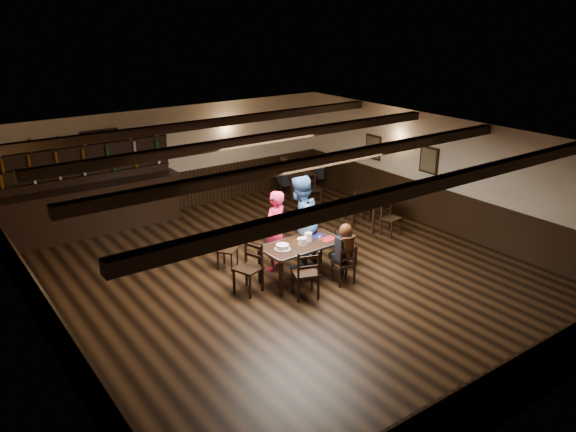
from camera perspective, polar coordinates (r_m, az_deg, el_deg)
ground at (r=11.18m, az=0.19°, el=-6.22°), size 10.00×10.00×0.00m
room_shell at (r=10.55m, az=0.12°, el=2.37°), size 9.02×10.02×2.71m
dining_table at (r=10.84m, az=1.44°, el=-3.18°), size 1.64×0.84×0.75m
chair_near_left at (r=10.17m, az=1.93°, el=-5.57°), size 0.56×0.55×0.96m
chair_near_right at (r=10.77m, az=5.86°, el=-4.68°), size 0.43×0.42×0.80m
chair_end_left at (r=10.47m, az=-3.81°, el=-4.78°), size 0.55×0.56×0.96m
chair_end_right at (r=11.52m, az=5.63°, el=-2.92°), size 0.36×0.38×0.80m
chair_far_pushed at (r=11.48m, az=-6.50°, el=-3.08°), size 0.50×0.50×0.79m
woman_pink at (r=11.20m, az=-1.34°, el=-1.51°), size 0.71×0.59×1.67m
man_blue at (r=11.30m, az=1.19°, el=-0.62°), size 1.12×1.00×1.92m
seated_person at (r=10.66m, az=5.80°, el=-2.86°), size 0.32×0.49×0.79m
cake at (r=10.54m, az=-0.56°, el=-3.17°), size 0.30×0.30×0.10m
plate_stack_a at (r=10.71m, az=1.51°, el=-2.60°), size 0.16×0.16×0.15m
plate_stack_b at (r=10.90m, az=2.08°, el=-2.13°), size 0.14×0.14×0.17m
tea_light at (r=10.93m, az=1.08°, el=-2.41°), size 0.05×0.05×0.06m
salt_shaker at (r=10.95m, az=3.25°, el=-2.27°), size 0.04×0.04×0.09m
pepper_shaker at (r=11.01m, az=3.41°, el=-2.17°), size 0.03×0.03×0.08m
drink_glass at (r=11.06m, az=2.09°, el=-1.98°), size 0.06×0.06×0.10m
menu_red at (r=11.05m, az=4.09°, el=-2.32°), size 0.33×0.25×0.00m
menu_blue at (r=11.18m, az=3.05°, el=-2.00°), size 0.32×0.26×0.00m
bar_counter at (r=13.96m, az=-19.28°, el=1.34°), size 4.30×0.70×2.20m
back_table_a at (r=13.60m, az=8.59°, el=1.43°), size 0.86×0.86×0.75m
back_table_b at (r=15.54m, az=0.95°, el=4.09°), size 0.93×0.93×0.75m
bg_patron_left at (r=15.29m, az=-0.39°, el=4.68°), size 0.32×0.43×0.81m
bg_patron_right at (r=15.96m, az=3.13°, el=5.12°), size 0.31×0.39×0.71m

